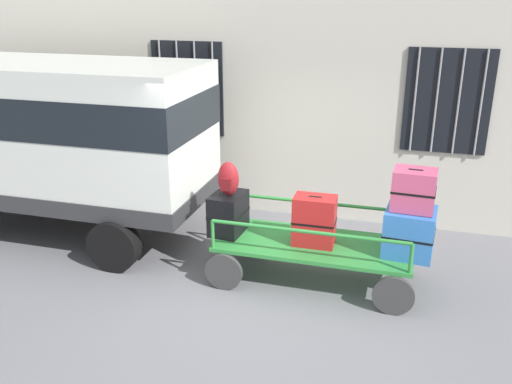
# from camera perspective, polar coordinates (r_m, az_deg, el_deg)

# --- Properties ---
(ground_plane) EXTENTS (40.00, 40.00, 0.00)m
(ground_plane) POSITION_cam_1_polar(r_m,az_deg,el_deg) (6.93, -0.48, -10.01)
(ground_plane) COLOR slate
(building_wall) EXTENTS (12.00, 0.38, 5.00)m
(building_wall) POSITION_cam_1_polar(r_m,az_deg,el_deg) (8.62, 4.61, 13.59)
(building_wall) COLOR beige
(building_wall) RESTS_ON ground
(van) EXTENTS (4.76, 1.96, 2.57)m
(van) POSITION_cam_1_polar(r_m,az_deg,el_deg) (8.56, -21.15, 6.07)
(van) COLOR silver
(van) RESTS_ON ground
(luggage_cart) EXTENTS (2.52, 1.12, 0.53)m
(luggage_cart) POSITION_cam_1_polar(r_m,az_deg,el_deg) (6.96, 6.03, -6.06)
(luggage_cart) COLOR #2D8438
(luggage_cart) RESTS_ON ground
(cart_railing) EXTENTS (2.39, 0.98, 0.38)m
(cart_railing) POSITION_cam_1_polar(r_m,az_deg,el_deg) (6.78, 6.16, -2.88)
(cart_railing) COLOR #2D8438
(cart_railing) RESTS_ON luggage_cart
(suitcase_left_bottom) EXTENTS (0.43, 0.57, 0.54)m
(suitcase_left_bottom) POSITION_cam_1_polar(r_m,az_deg,el_deg) (7.07, -2.91, -2.22)
(suitcase_left_bottom) COLOR black
(suitcase_left_bottom) RESTS_ON luggage_cart
(suitcase_midleft_bottom) EXTENTS (0.53, 0.35, 0.63)m
(suitcase_midleft_bottom) POSITION_cam_1_polar(r_m,az_deg,el_deg) (6.75, 6.11, -2.99)
(suitcase_midleft_bottom) COLOR #B21E1E
(suitcase_midleft_bottom) RESTS_ON luggage_cart
(suitcase_center_bottom) EXTENTS (0.62, 0.60, 0.57)m
(suitcase_center_bottom) POSITION_cam_1_polar(r_m,az_deg,el_deg) (6.73, 15.72, -4.03)
(suitcase_center_bottom) COLOR #3372C6
(suitcase_center_bottom) RESTS_ON luggage_cart
(suitcase_center_middle) EXTENTS (0.51, 0.41, 0.49)m
(suitcase_center_middle) POSITION_cam_1_polar(r_m,az_deg,el_deg) (6.55, 16.16, 0.23)
(suitcase_center_middle) COLOR #CC4C72
(suitcase_center_middle) RESTS_ON suitcase_center_bottom
(backpack) EXTENTS (0.27, 0.22, 0.44)m
(backpack) POSITION_cam_1_polar(r_m,az_deg,el_deg) (6.83, -2.92, 1.35)
(backpack) COLOR maroon
(backpack) RESTS_ON suitcase_left_bottom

